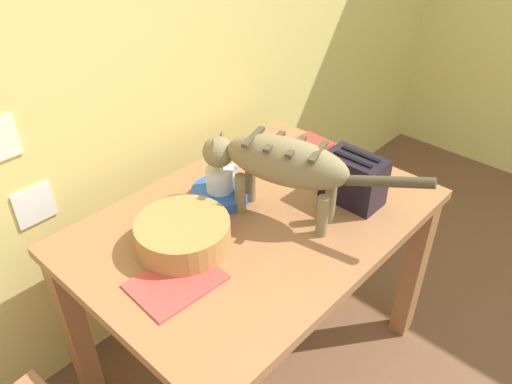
% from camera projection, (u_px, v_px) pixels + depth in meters
% --- Properties ---
extents(wall_rear, '(4.96, 0.11, 2.50)m').
position_uv_depth(wall_rear, '(115.00, 22.00, 1.63)').
color(wall_rear, '#E8D374').
rests_on(wall_rear, ground_plane).
extents(dining_table, '(1.17, 0.82, 0.72)m').
position_uv_depth(dining_table, '(256.00, 239.00, 1.69)').
color(dining_table, '#9E653E').
rests_on(dining_table, ground_plane).
extents(cat, '(0.27, 0.70, 0.29)m').
position_uv_depth(cat, '(280.00, 163.00, 1.54)').
color(cat, olive).
rests_on(cat, dining_table).
extents(saucer_bowl, '(0.20, 0.20, 0.04)m').
position_uv_depth(saucer_bowl, '(220.00, 194.00, 1.71)').
color(saucer_bowl, blue).
rests_on(saucer_bowl, dining_table).
extents(coffee_mug, '(0.14, 0.09, 0.08)m').
position_uv_depth(coffee_mug, '(220.00, 179.00, 1.68)').
color(coffee_mug, white).
rests_on(coffee_mug, saucer_bowl).
extents(magazine, '(0.25, 0.20, 0.01)m').
position_uv_depth(magazine, '(176.00, 281.00, 1.39)').
color(magazine, '#CE433C').
rests_on(magazine, dining_table).
extents(book_stack, '(0.19, 0.15, 0.06)m').
position_uv_depth(book_stack, '(306.00, 151.00, 1.93)').
color(book_stack, silver).
rests_on(book_stack, dining_table).
extents(wicker_basket, '(0.29, 0.29, 0.09)m').
position_uv_depth(wicker_basket, '(183.00, 234.00, 1.49)').
color(wicker_basket, '#B47C41').
rests_on(wicker_basket, dining_table).
extents(toaster, '(0.12, 0.20, 0.18)m').
position_uv_depth(toaster, '(354.00, 179.00, 1.67)').
color(toaster, black).
rests_on(toaster, dining_table).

